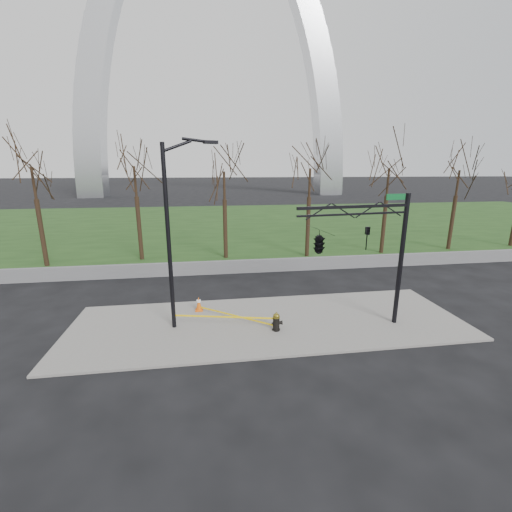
{
  "coord_description": "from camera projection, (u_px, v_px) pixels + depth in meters",
  "views": [
    {
      "loc": [
        -2.69,
        -14.13,
        7.02
      ],
      "look_at": [
        -0.32,
        2.0,
        2.74
      ],
      "focal_mm": 23.65,
      "sensor_mm": 36.0,
      "label": 1
    }
  ],
  "objects": [
    {
      "name": "traffic_signal_mast",
      "position": [
        336.0,
        240.0,
        13.75
      ],
      "size": [
        5.07,
        2.53,
        6.0
      ],
      "rotation": [
        0.0,
        0.0,
        0.12
      ],
      "color": "black",
      "rests_on": "ground"
    },
    {
      "name": "grass_strip",
      "position": [
        228.0,
        223.0,
        44.38
      ],
      "size": [
        120.0,
        40.0,
        0.06
      ],
      "primitive_type": "cube",
      "color": "#1C3914",
      "rests_on": "ground"
    },
    {
      "name": "street_light",
      "position": [
        173.0,
        225.0,
        14.08
      ],
      "size": [
        2.31,
        0.92,
        8.21
      ],
      "rotation": [
        0.0,
        0.0,
        0.32
      ],
      "color": "black",
      "rests_on": "ground"
    },
    {
      "name": "guardrail",
      "position": [
        248.0,
        266.0,
        23.22
      ],
      "size": [
        60.0,
        0.3,
        0.9
      ],
      "primitive_type": "cube",
      "color": "#59595B",
      "rests_on": "ground"
    },
    {
      "name": "sidewalk",
      "position": [
        269.0,
        322.0,
        15.67
      ],
      "size": [
        18.0,
        6.0,
        0.1
      ],
      "primitive_type": "cube",
      "color": "slate",
      "rests_on": "ground"
    },
    {
      "name": "traffic_cone",
      "position": [
        199.0,
        304.0,
        16.77
      ],
      "size": [
        0.37,
        0.37,
        0.72
      ],
      "rotation": [
        0.0,
        0.0,
        0.0
      ],
      "color": "#E45A0C",
      "rests_on": "sidewalk"
    },
    {
      "name": "caution_tape",
      "position": [
        230.0,
        316.0,
        15.3
      ],
      "size": [
        4.47,
        2.64,
        0.43
      ],
      "color": "yellow",
      "rests_on": "ground"
    },
    {
      "name": "ground",
      "position": [
        269.0,
        323.0,
        15.68
      ],
      "size": [
        500.0,
        500.0,
        0.0
      ],
      "primitive_type": "plane",
      "color": "black",
      "rests_on": "ground"
    },
    {
      "name": "gateway_arch",
      "position": [
        212.0,
        56.0,
        79.21
      ],
      "size": [
        66.0,
        6.0,
        65.0
      ],
      "primitive_type": null,
      "color": "silver",
      "rests_on": "ground"
    },
    {
      "name": "tree_row",
      "position": [
        267.0,
        208.0,
        26.43
      ],
      "size": [
        49.99,
        4.0,
        7.96
      ],
      "color": "black",
      "rests_on": "ground"
    },
    {
      "name": "fire_hydrant",
      "position": [
        277.0,
        322.0,
        14.73
      ],
      "size": [
        0.53,
        0.34,
        0.85
      ],
      "rotation": [
        0.0,
        0.0,
        -0.1
      ],
      "color": "black",
      "rests_on": "sidewalk"
    }
  ]
}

